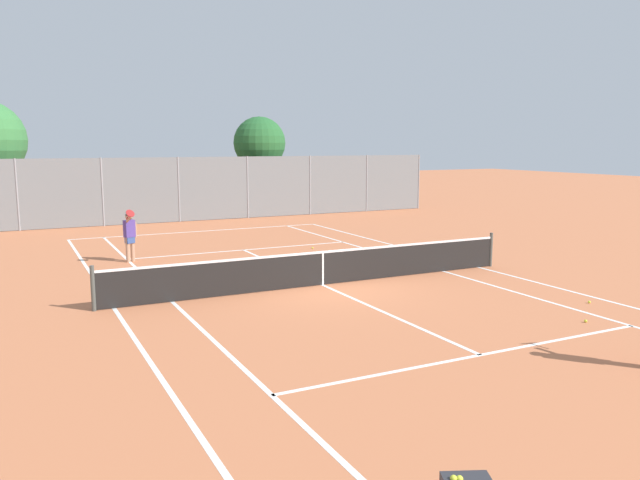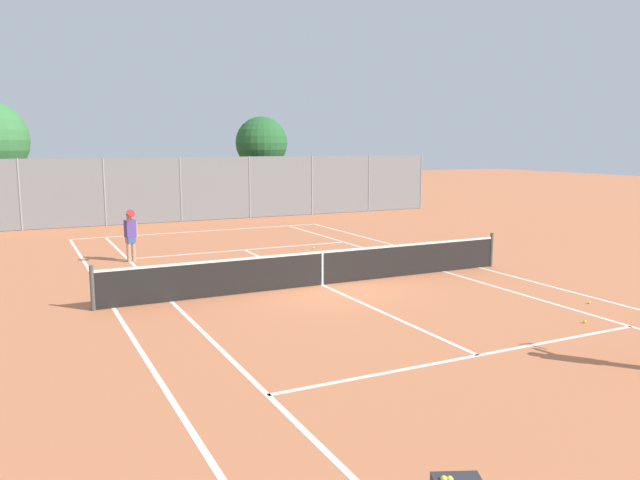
{
  "view_description": "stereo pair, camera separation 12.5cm",
  "coord_description": "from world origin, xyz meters",
  "px_view_note": "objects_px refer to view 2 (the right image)",
  "views": [
    {
      "loc": [
        -7.56,
        -14.89,
        3.84
      ],
      "look_at": [
        0.67,
        1.5,
        1.0
      ],
      "focal_mm": 35.0,
      "sensor_mm": 36.0,
      "label": 1
    },
    {
      "loc": [
        -7.45,
        -14.94,
        3.84
      ],
      "look_at": [
        0.67,
        1.5,
        1.0
      ],
      "focal_mm": 35.0,
      "sensor_mm": 36.0,
      "label": 2
    }
  ],
  "objects_px": {
    "loose_tennis_ball_1": "(144,274)",
    "loose_tennis_ball_2": "(585,322)",
    "loose_tennis_ball_0": "(589,302)",
    "tennis_net": "(322,267)",
    "loose_tennis_ball_4": "(313,248)",
    "player_far_left": "(131,234)",
    "tree_behind_right": "(263,144)"
  },
  "relations": [
    {
      "from": "loose_tennis_ball_1",
      "to": "loose_tennis_ball_2",
      "type": "distance_m",
      "value": 11.98
    },
    {
      "from": "loose_tennis_ball_0",
      "to": "loose_tennis_ball_1",
      "type": "distance_m",
      "value": 12.16
    },
    {
      "from": "tennis_net",
      "to": "loose_tennis_ball_0",
      "type": "bearing_deg",
      "value": -43.57
    },
    {
      "from": "loose_tennis_ball_2",
      "to": "loose_tennis_ball_4",
      "type": "distance_m",
      "value": 11.34
    },
    {
      "from": "loose_tennis_ball_4",
      "to": "tennis_net",
      "type": "bearing_deg",
      "value": -113.3
    },
    {
      "from": "player_far_left",
      "to": "loose_tennis_ball_0",
      "type": "bearing_deg",
      "value": -49.55
    },
    {
      "from": "player_far_left",
      "to": "loose_tennis_ball_1",
      "type": "bearing_deg",
      "value": -91.53
    },
    {
      "from": "loose_tennis_ball_2",
      "to": "loose_tennis_ball_4",
      "type": "xyz_separation_m",
      "value": [
        -1.1,
        11.29,
        0.0
      ]
    },
    {
      "from": "loose_tennis_ball_0",
      "to": "loose_tennis_ball_1",
      "type": "bearing_deg",
      "value": 138.09
    },
    {
      "from": "loose_tennis_ball_0",
      "to": "loose_tennis_ball_1",
      "type": "xyz_separation_m",
      "value": [
        -9.05,
        8.12,
        0.0
      ]
    },
    {
      "from": "loose_tennis_ball_0",
      "to": "loose_tennis_ball_1",
      "type": "height_order",
      "value": "same"
    },
    {
      "from": "tennis_net",
      "to": "loose_tennis_ball_1",
      "type": "bearing_deg",
      "value": 140.19
    },
    {
      "from": "loose_tennis_ball_4",
      "to": "loose_tennis_ball_0",
      "type": "bearing_deg",
      "value": -76.01
    },
    {
      "from": "loose_tennis_ball_0",
      "to": "tree_behind_right",
      "type": "distance_m",
      "value": 22.45
    },
    {
      "from": "loose_tennis_ball_1",
      "to": "loose_tennis_ball_0",
      "type": "bearing_deg",
      "value": -41.91
    },
    {
      "from": "tennis_net",
      "to": "player_far_left",
      "type": "distance_m",
      "value": 7.17
    },
    {
      "from": "tennis_net",
      "to": "loose_tennis_ball_1",
      "type": "relative_size",
      "value": 181.82
    },
    {
      "from": "tennis_net",
      "to": "loose_tennis_ball_1",
      "type": "xyz_separation_m",
      "value": [
        -4.15,
        3.46,
        -0.48
      ]
    },
    {
      "from": "loose_tennis_ball_1",
      "to": "loose_tennis_ball_4",
      "type": "distance_m",
      "value": 6.83
    },
    {
      "from": "player_far_left",
      "to": "loose_tennis_ball_1",
      "type": "relative_size",
      "value": 26.88
    },
    {
      "from": "tree_behind_right",
      "to": "loose_tennis_ball_4",
      "type": "bearing_deg",
      "value": -102.54
    },
    {
      "from": "tennis_net",
      "to": "loose_tennis_ball_1",
      "type": "distance_m",
      "value": 5.42
    },
    {
      "from": "tennis_net",
      "to": "loose_tennis_ball_2",
      "type": "bearing_deg",
      "value": -59.06
    },
    {
      "from": "tennis_net",
      "to": "tree_behind_right",
      "type": "xyz_separation_m",
      "value": [
        5.03,
        17.46,
        3.3
      ]
    },
    {
      "from": "player_far_left",
      "to": "loose_tennis_ball_0",
      "type": "height_order",
      "value": "player_far_left"
    },
    {
      "from": "player_far_left",
      "to": "loose_tennis_ball_4",
      "type": "xyz_separation_m",
      "value": [
        6.46,
        -0.37,
        -0.89
      ]
    },
    {
      "from": "tennis_net",
      "to": "loose_tennis_ball_4",
      "type": "distance_m",
      "value": 6.01
    },
    {
      "from": "tennis_net",
      "to": "loose_tennis_ball_0",
      "type": "xyz_separation_m",
      "value": [
        4.9,
        -4.67,
        -0.48
      ]
    },
    {
      "from": "tennis_net",
      "to": "tree_behind_right",
      "type": "height_order",
      "value": "tree_behind_right"
    },
    {
      "from": "player_far_left",
      "to": "loose_tennis_ball_1",
      "type": "height_order",
      "value": "player_far_left"
    },
    {
      "from": "loose_tennis_ball_1",
      "to": "loose_tennis_ball_4",
      "type": "bearing_deg",
      "value": 17.4
    },
    {
      "from": "loose_tennis_ball_0",
      "to": "loose_tennis_ball_4",
      "type": "bearing_deg",
      "value": 103.99
    }
  ]
}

